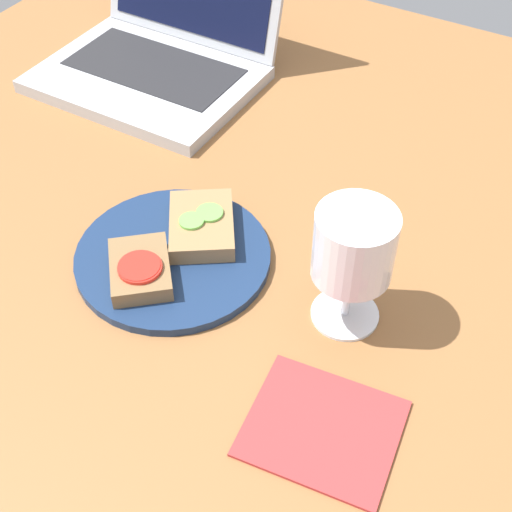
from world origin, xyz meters
The scene contains 7 objects.
wooden_table centered at (0.00, 0.00, 1.50)cm, with size 140.00×140.00×3.00cm, color brown.
plate centered at (-7.79, -2.58, 3.57)cm, with size 23.17×23.17×1.15cm, color navy.
sandwich_with_cucumber centered at (-6.75, 2.18, 5.31)cm, with size 12.26×13.09×2.60cm.
sandwich_with_tomato centered at (-8.74, -7.44, 5.39)cm, with size 10.99×11.26×2.61cm.
wine_glass centered at (13.46, 0.04, 13.22)cm, with size 8.44×8.44×14.77cm.
laptop centered at (-33.23, 30.71, 7.18)cm, with size 32.50×29.79×22.62cm.
napkin centered at (17.72, -14.05, 3.20)cm, with size 14.40×12.49×0.40cm, color #B23333.
Camera 1 is at (30.35, -48.38, 64.03)cm, focal length 50.00 mm.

